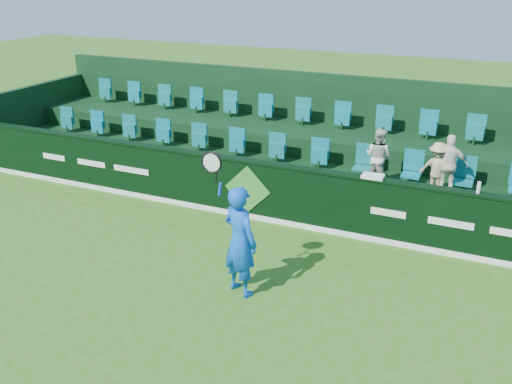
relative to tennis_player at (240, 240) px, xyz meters
The scene contains 13 objects.
ground 1.87m from the tennis_player, 138.47° to the right, with size 60.00×60.00×0.00m, color #316317.
sponsor_hoarding 3.19m from the tennis_player, 111.94° to the left, with size 16.00×0.25×1.35m.
stand_tier_front 4.26m from the tennis_player, 106.37° to the left, with size 16.00×2.00×0.80m, color black.
stand_tier_back 6.07m from the tennis_player, 101.31° to the left, with size 16.00×1.80×1.30m, color black.
stand_rear 6.50m from the tennis_player, 100.54° to the left, with size 16.00×4.10×2.60m.
seat_row_front 4.60m from the tennis_player, 104.97° to the left, with size 13.50×0.50×0.60m, color #0F6E71.
seat_row_back 6.39m from the tennis_player, 100.78° to the left, with size 13.50×0.50×0.60m, color #0F6E71.
tennis_player is the anchor object (origin of this frame).
spectator_left 4.31m from the tennis_player, 71.39° to the left, with size 0.61×0.48×1.27m, color beige.
spectator_middle 4.98m from the tennis_player, 55.08° to the left, with size 0.76×0.32×1.30m, color white.
spectator_right 4.85m from the tennis_player, 57.29° to the left, with size 0.71×0.41×1.11m, color tan.
towel 3.34m from the tennis_player, 62.61° to the left, with size 0.43×0.28×0.06m, color white.
drinks_bottle 4.60m from the tennis_player, 40.07° to the left, with size 0.07×0.07×0.22m, color white.
Camera 1 is at (4.97, -6.66, 5.31)m, focal length 40.00 mm.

